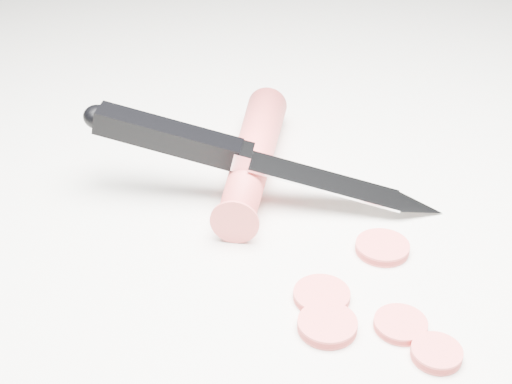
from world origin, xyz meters
name	(u,v)px	position (x,y,z in m)	size (l,w,h in m)	color
ground	(312,253)	(0.00, 0.00, 0.00)	(2.40, 2.40, 0.00)	silver
carrot	(253,156)	(0.00, 0.11, 0.02)	(0.03, 0.03, 0.19)	#E14141
carrot_slice_0	(322,295)	(-0.02, -0.04, 0.00)	(0.04, 0.04, 0.01)	#E94E4C
carrot_slice_1	(401,324)	(0.01, -0.09, 0.00)	(0.03, 0.03, 0.01)	#E94E4C
carrot_slice_2	(327,325)	(-0.03, -0.07, 0.00)	(0.04, 0.04, 0.01)	#E94E4C
carrot_slice_3	(436,353)	(0.02, -0.12, 0.00)	(0.03, 0.03, 0.01)	#E94E4C
carrot_slice_4	(382,248)	(0.05, -0.02, 0.00)	(0.04, 0.04, 0.01)	#E94E4C
kitchen_knife	(264,158)	(0.00, 0.08, 0.04)	(0.25, 0.17, 0.07)	silver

